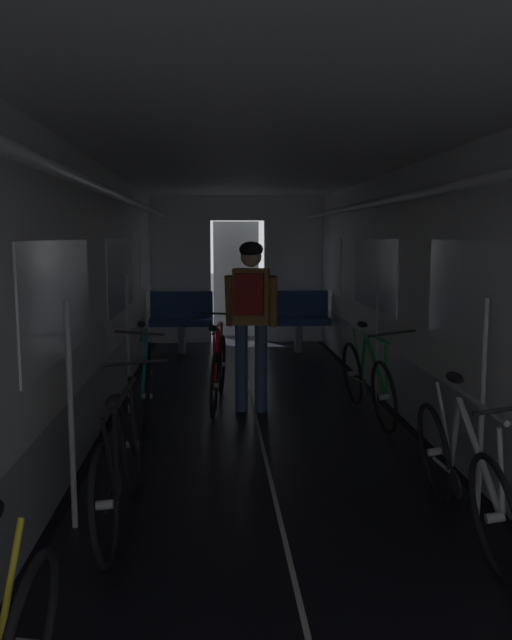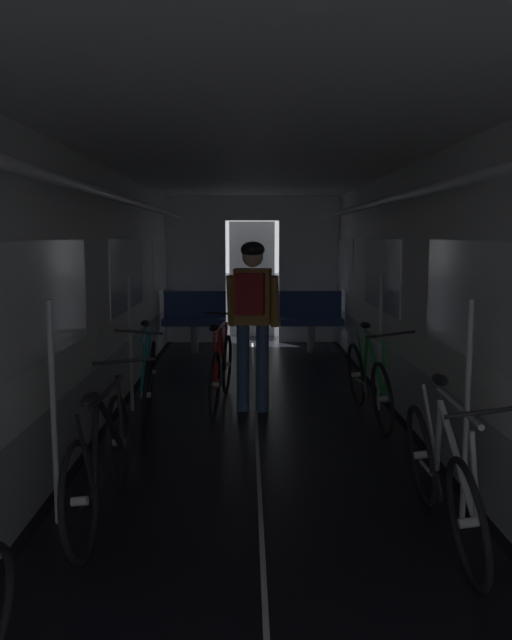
% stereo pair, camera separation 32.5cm
% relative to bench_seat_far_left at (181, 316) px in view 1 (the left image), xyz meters
% --- Properties ---
extents(train_car_shell, '(3.14, 12.34, 2.57)m').
position_rel_bench_seat_far_left_xyz_m(train_car_shell, '(0.90, -4.47, 1.13)').
color(train_car_shell, black).
rests_on(train_car_shell, ground).
extents(bench_seat_far_left, '(0.98, 0.51, 0.95)m').
position_rel_bench_seat_far_left_xyz_m(bench_seat_far_left, '(0.00, 0.00, 0.00)').
color(bench_seat_far_left, gray).
rests_on(bench_seat_far_left, ground).
extents(bench_seat_far_right, '(0.98, 0.51, 0.95)m').
position_rel_bench_seat_far_left_xyz_m(bench_seat_far_right, '(1.80, 0.00, 0.00)').
color(bench_seat_far_right, gray).
rests_on(bench_seat_far_right, ground).
extents(bicycle_black, '(0.44, 1.69, 0.95)m').
position_rel_bench_seat_far_left_xyz_m(bicycle_black, '(-0.09, -5.93, -0.18)').
color(bicycle_black, black).
rests_on(bicycle_black, ground).
extents(bicycle_silver, '(0.44, 1.69, 0.96)m').
position_rel_bench_seat_far_left_xyz_m(bicycle_silver, '(1.96, -6.21, -0.19)').
color(bicycle_silver, black).
rests_on(bicycle_silver, ground).
extents(bicycle_green, '(0.44, 1.69, 0.95)m').
position_rel_bench_seat_far_left_xyz_m(bicycle_green, '(2.00, -3.70, -0.19)').
color(bicycle_green, black).
rests_on(bicycle_green, ground).
extents(bicycle_teal, '(0.44, 1.69, 0.95)m').
position_rel_bench_seat_far_left_xyz_m(bicycle_teal, '(-0.17, -3.53, -0.19)').
color(bicycle_teal, black).
rests_on(bicycle_teal, ground).
extents(person_cyclist_aisle, '(0.55, 0.43, 1.73)m').
position_rel_bench_seat_far_left_xyz_m(person_cyclist_aisle, '(0.87, -3.42, 0.50)').
color(person_cyclist_aisle, '#384C75').
rests_on(person_cyclist_aisle, ground).
extents(bicycle_red_in_aisle, '(0.44, 1.69, 0.94)m').
position_rel_bench_seat_far_left_xyz_m(bicycle_red_in_aisle, '(0.54, -3.15, -0.18)').
color(bicycle_red_in_aisle, black).
rests_on(bicycle_red_in_aisle, ground).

